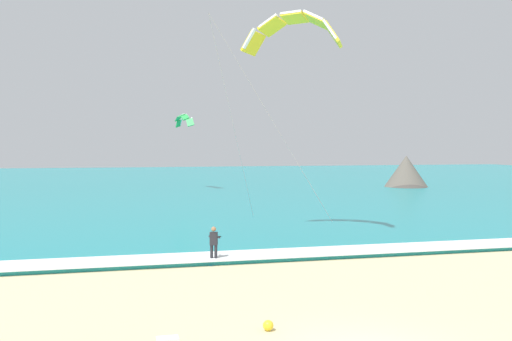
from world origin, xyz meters
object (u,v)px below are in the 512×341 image
kitesurfer (214,243)px  kite_distant (183,119)px  surfboard (214,263)px  beach_ball (268,325)px  kite_primary (293,29)px

kitesurfer → kite_distant: 43.38m
surfboard → kite_distant: size_ratio=0.34×
surfboard → kite_distant: 43.57m
surfboard → beach_ball: 9.90m
kitesurfer → kite_distant: size_ratio=0.39×
kite_primary → beach_ball: (-5.63, -15.55, -11.90)m
kite_distant → beach_ball: 53.27m
surfboard → kite_primary: 14.40m
kitesurfer → surfboard: bearing=-113.2°
kitesurfer → beach_ball: bearing=-90.6°
surfboard → kite_primary: bearing=45.6°
kite_primary → kite_distant: kite_primary is taller
kite_primary → kite_distant: bearing=93.0°
kitesurfer → kite_distant: (3.58, 42.55, 7.64)m
surfboard → kite_distant: bearing=85.2°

